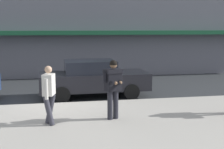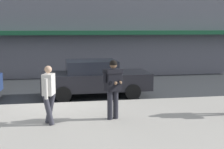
{
  "view_description": "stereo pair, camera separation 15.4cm",
  "coord_description": "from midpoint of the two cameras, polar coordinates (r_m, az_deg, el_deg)",
  "views": [
    {
      "loc": [
        -0.05,
        -11.63,
        2.9
      ],
      "look_at": [
        1.66,
        -2.48,
        1.49
      ],
      "focal_mm": 50.0,
      "sensor_mm": 36.0,
      "label": 1
    },
    {
      "loc": [
        0.11,
        -11.66,
        2.9
      ],
      "look_at": [
        1.66,
        -2.48,
        1.49
      ],
      "focal_mm": 50.0,
      "sensor_mm": 36.0,
      "label": 2
    }
  ],
  "objects": [
    {
      "name": "parked_sedan_mid",
      "position": [
        13.13,
        -3.78,
        -0.65
      ],
      "size": [
        4.54,
        2.0,
        1.54
      ],
      "color": "black",
      "rests_on": "ground"
    },
    {
      "name": "pedestrian_in_light_coat",
      "position": [
        9.04,
        -11.94,
        -3.03
      ],
      "size": [
        0.4,
        0.58,
        1.7
      ],
      "color": "#33333D",
      "rests_on": "sidewalk"
    },
    {
      "name": "man_texting_on_phone",
      "position": [
        9.33,
        -0.27,
        -1.57
      ],
      "size": [
        0.62,
        0.65,
        1.81
      ],
      "color": "#23232B",
      "rests_on": "sidewalk"
    },
    {
      "name": "ground_plane",
      "position": [
        12.0,
        -10.42,
        -5.52
      ],
      "size": [
        80.0,
        80.0,
        0.0
      ],
      "primitive_type": "plane",
      "color": "#2B2D30"
    },
    {
      "name": "sidewalk",
      "position": [
        9.29,
        -4.1,
        -9.14
      ],
      "size": [
        32.0,
        5.3,
        0.14
      ],
      "primitive_type": "cube",
      "color": "#A8A399",
      "rests_on": "ground"
    },
    {
      "name": "curb_paint_line",
      "position": [
        12.09,
        -5.66,
        -5.3
      ],
      "size": [
        28.0,
        0.12,
        0.01
      ],
      "primitive_type": "cube",
      "color": "silver",
      "rests_on": "ground"
    }
  ]
}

